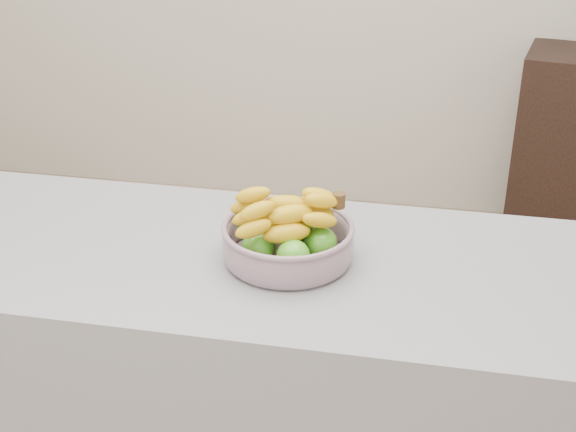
% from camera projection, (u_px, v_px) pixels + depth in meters
% --- Properties ---
extents(counter, '(2.00, 0.60, 0.90)m').
position_uv_depth(counter, '(239.00, 421.00, 1.88)').
color(counter, gray).
rests_on(counter, ground).
extents(cabinet, '(0.54, 0.46, 0.85)m').
position_uv_depth(cabinet, '(573.00, 151.00, 3.43)').
color(cabinet, black).
rests_on(cabinet, ground).
extents(fruit_bowl, '(0.27, 0.27, 0.14)m').
position_uv_depth(fruit_bowl, '(288.00, 238.00, 1.63)').
color(fruit_bowl, '#9AA7B8').
rests_on(fruit_bowl, counter).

